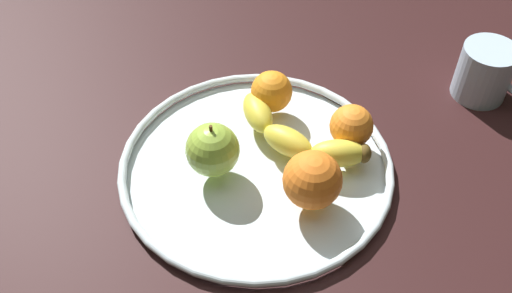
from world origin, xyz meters
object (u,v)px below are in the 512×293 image
at_px(apple, 213,150).
at_px(orange_center, 312,180).
at_px(fruit_bowl, 256,166).
at_px(banana, 296,136).
at_px(ambient_mug, 485,72).
at_px(orange_front_left, 351,126).
at_px(orange_front_right, 272,91).

bearing_deg(apple, orange_center, 11.86).
xyz_separation_m(fruit_bowl, banana, (0.03, 0.06, 0.03)).
bearing_deg(ambient_mug, orange_front_left, -116.83).
xyz_separation_m(fruit_bowl, orange_front_right, (-0.04, 0.10, 0.04)).
distance_m(fruit_bowl, apple, 0.07).
bearing_deg(orange_center, banana, 133.06).
distance_m(banana, ambient_mug, 0.32).
bearing_deg(orange_front_left, orange_front_right, -178.70).
bearing_deg(orange_front_right, fruit_bowl, -67.47).
distance_m(orange_front_right, ambient_mug, 0.33).
distance_m(fruit_bowl, ambient_mug, 0.39).
height_order(banana, orange_front_left, orange_front_left).
relative_size(apple, ambient_mug, 0.68).
height_order(fruit_bowl, banana, banana).
distance_m(banana, apple, 0.12).
xyz_separation_m(apple, orange_center, (0.13, 0.03, 0.00)).
height_order(banana, ambient_mug, ambient_mug).
xyz_separation_m(fruit_bowl, orange_center, (0.09, -0.01, 0.05)).
xyz_separation_m(apple, orange_front_left, (0.13, 0.15, -0.01)).
relative_size(orange_front_right, ambient_mug, 0.52).
height_order(banana, apple, apple).
height_order(fruit_bowl, orange_front_right, orange_front_right).
distance_m(fruit_bowl, banana, 0.07).
xyz_separation_m(orange_front_left, orange_front_right, (-0.13, -0.00, 0.00)).
distance_m(fruit_bowl, orange_front_right, 0.12).
xyz_separation_m(orange_front_right, ambient_mug, (0.24, 0.23, -0.01)).
bearing_deg(apple, fruit_bowl, 45.74).
bearing_deg(orange_front_left, orange_center, -86.41).
height_order(fruit_bowl, orange_center, orange_center).
bearing_deg(orange_front_left, ambient_mug, 63.17).
relative_size(banana, orange_front_left, 3.64).
relative_size(fruit_bowl, ambient_mug, 3.19).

